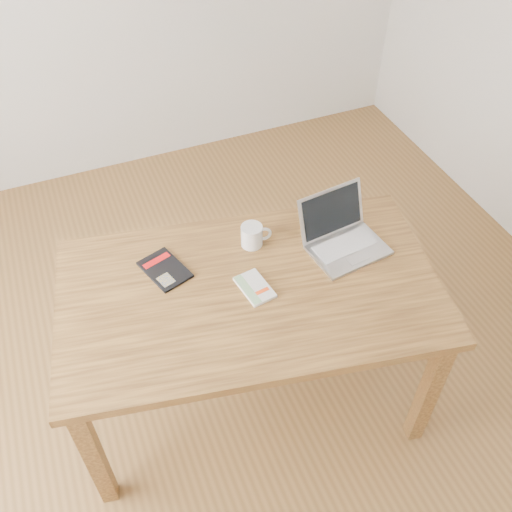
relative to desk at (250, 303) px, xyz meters
name	(u,v)px	position (x,y,z in m)	size (l,w,h in m)	color
room	(185,167)	(-0.19, 0.03, 0.69)	(4.04, 4.04, 2.70)	brown
desk	(250,303)	(0.00, 0.00, 0.00)	(1.59, 1.09, 0.75)	brown
white_guidebook	(255,287)	(0.02, -0.01, 0.10)	(0.12, 0.18, 0.01)	silver
black_guidebook	(165,269)	(-0.28, 0.21, 0.09)	(0.19, 0.24, 0.01)	black
laptop	(342,236)	(0.44, 0.08, 0.13)	(0.33, 0.31, 0.21)	silver
coffee_mug	(252,235)	(0.10, 0.22, 0.14)	(0.13, 0.09, 0.10)	white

